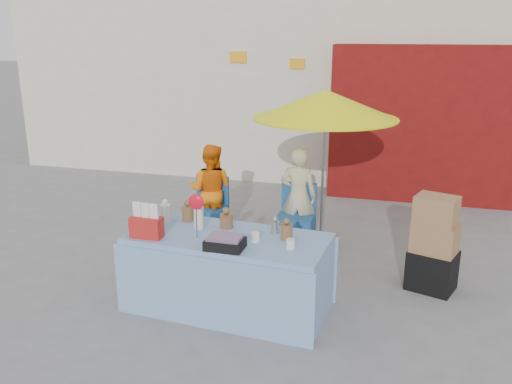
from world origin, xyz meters
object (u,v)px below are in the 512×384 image
(vendor_orange, at_px, (211,190))
(vendor_beige, at_px, (298,196))
(chair_right, at_px, (296,229))
(box_stack, at_px, (434,247))
(chair_left, at_px, (208,220))
(market_table, at_px, (228,271))
(umbrella, at_px, (325,105))

(vendor_orange, distance_m, vendor_beige, 1.25)
(chair_right, height_order, box_stack, box_stack)
(chair_left, relative_size, vendor_beige, 0.63)
(chair_right, relative_size, box_stack, 0.77)
(vendor_orange, bearing_deg, chair_right, 173.61)
(market_table, distance_m, vendor_orange, 2.18)
(vendor_beige, bearing_deg, vendor_orange, -0.26)
(chair_right, relative_size, vendor_beige, 0.63)
(market_table, height_order, box_stack, market_table)
(chair_right, xyz_separation_m, vendor_beige, (0.00, 0.13, 0.42))
(chair_right, height_order, vendor_orange, vendor_orange)
(market_table, height_order, vendor_orange, vendor_orange)
(vendor_orange, bearing_deg, umbrella, -174.73)
(vendor_orange, height_order, box_stack, vendor_orange)
(box_stack, bearing_deg, chair_left, 164.56)
(vendor_beige, bearing_deg, market_table, 79.63)
(vendor_beige, bearing_deg, chair_left, 5.87)
(vendor_orange, distance_m, box_stack, 3.13)
(vendor_beige, xyz_separation_m, box_stack, (1.73, -0.96, -0.16))
(chair_left, relative_size, chair_right, 1.00)
(market_table, bearing_deg, umbrella, 77.55)
(chair_right, bearing_deg, umbrella, 43.18)
(vendor_orange, relative_size, umbrella, 0.63)
(box_stack, bearing_deg, market_table, -154.01)
(chair_right, xyz_separation_m, umbrella, (0.30, 0.28, 1.64))
(market_table, bearing_deg, chair_right, 83.79)
(vendor_beige, relative_size, box_stack, 1.22)
(chair_right, xyz_separation_m, vendor_orange, (-1.25, 0.13, 0.40))
(vendor_beige, xyz_separation_m, umbrella, (0.30, 0.15, 1.22))
(market_table, distance_m, chair_right, 1.88)
(market_table, relative_size, chair_right, 2.55)
(chair_right, bearing_deg, chair_left, 179.74)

